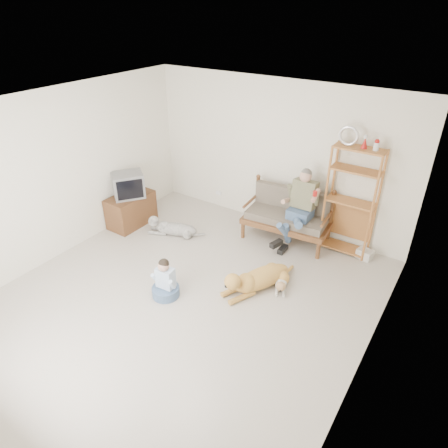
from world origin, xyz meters
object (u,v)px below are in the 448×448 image
Objects in this scene: etagere at (351,201)px; golden_retriever at (256,279)px; loveseat at (288,214)px; tv_stand at (131,210)px.

golden_retriever is (-0.74, -1.77, -0.78)m from etagere.
loveseat is 1.71× the size of tv_stand.
loveseat reaches higher than tv_stand.
tv_stand is at bearing -161.81° from loveseat.
tv_stand is (-2.73, -1.17, -0.19)m from loveseat.
tv_stand is 0.68× the size of golden_retriever.
golden_retriever is at bearing -85.90° from loveseat.
etagere is 4.01m from tv_stand.
etagere is (0.99, 0.19, 0.46)m from loveseat.
etagere is at bearing 91.45° from golden_retriever.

